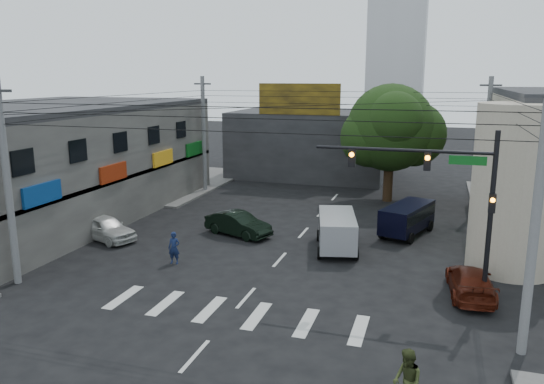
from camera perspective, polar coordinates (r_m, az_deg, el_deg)
The scene contains 19 objects.
ground at distance 25.55m, azimuth -0.47°, elevation -8.74°, with size 160.00×160.00×0.00m, color black.
sidewalk_far_left at distance 48.78m, azimuth -14.25°, elevation 1.21°, with size 16.00×16.00×0.15m, color #514F4C.
building_left at distance 38.68m, azimuth -23.80°, elevation 2.84°, with size 14.00×24.00×7.00m, color #423F3D.
corner_column at distance 27.44m, azimuth 24.75°, elevation 0.29°, with size 4.00×4.00×8.00m, color #A29380.
building_far at distance 50.37m, azimuth 4.28°, elevation 5.27°, with size 14.00×10.00×6.00m, color #232326.
billboard at distance 45.26m, azimuth 2.93°, elevation 9.95°, with size 7.00×0.30×2.60m, color olive.
street_tree at distance 40.00m, azimuth 12.63°, elevation 6.73°, with size 6.40×6.40×8.70m.
traffic_gantry at distance 22.13m, azimuth 18.34°, elevation 0.33°, with size 7.10×0.35×7.20m.
utility_pole_near_left at distance 25.87m, azimuth -26.57°, elevation 0.80°, with size 0.32×0.32×9.20m, color #59595B.
utility_pole_near_right at distance 19.03m, azimuth 26.47°, elevation -2.97°, with size 0.32×0.32×9.20m, color #59595B.
utility_pole_far_left at distance 42.84m, azimuth -7.35°, elevation 6.11°, with size 0.32×0.32×9.20m, color #59595B.
utility_pole_far_right at distance 39.09m, azimuth 22.00°, elevation 4.71°, with size 0.32×0.32×9.20m, color #59595B.
dark_sedan at distance 31.28m, azimuth -3.67°, elevation -3.45°, with size 4.42×2.81×1.38m, color black.
white_compact at distance 31.83m, azimuth -17.49°, elevation -3.69°, with size 4.48×3.02×1.42m, color beige.
maroon_sedan at distance 24.41m, azimuth 20.58°, elevation -9.03°, with size 2.11×4.46×1.26m, color #49150A.
silver_minivan at distance 28.79m, azimuth 6.99°, elevation -4.35°, with size 2.84×4.79×1.93m, color #A3A4AB, non-canonical shape.
navy_van at distance 32.28m, azimuth 14.32°, elevation -2.92°, with size 3.08×4.85×1.81m, color black, non-canonical shape.
traffic_officer at distance 27.01m, azimuth -10.49°, elevation -5.94°, with size 0.63×0.45×1.63m, color #121D40.
pedestrian_olive at distance 16.03m, azimuth 14.32°, elevation -19.14°, with size 1.02×1.12×1.86m, color #2F381A.
Camera 1 is at (7.31, -22.69, 9.21)m, focal length 35.00 mm.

